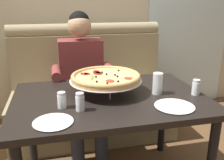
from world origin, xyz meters
TOP-DOWN VIEW (x-y plane):
  - booth_bench at (0.00, 0.91)m, footprint 1.62×0.78m
  - dining_table at (0.00, 0.00)m, footprint 1.29×0.88m
  - diner_main at (-0.11, 0.64)m, footprint 0.54×0.64m
  - pizza at (-0.01, 0.08)m, footprint 0.50×0.50m
  - shaker_oregano at (-0.22, -0.18)m, footprint 0.05×0.05m
  - shaker_parmesan at (0.58, -0.10)m, footprint 0.05×0.05m
  - shaker_pepper_flakes at (-0.32, -0.11)m, footprint 0.05×0.05m
  - plate_near_left at (0.34, -0.26)m, footprint 0.25×0.25m
  - plate_near_right at (-0.38, -0.30)m, footprint 0.22×0.22m
  - drinking_glass at (0.33, -0.03)m, footprint 0.07×0.07m
  - patio_chair at (1.18, 2.31)m, footprint 0.42×0.42m

SIDE VIEW (x-z plane):
  - booth_bench at x=0.00m, z-range -0.17..0.96m
  - patio_chair at x=1.18m, z-range 0.09..0.95m
  - dining_table at x=0.00m, z-range 0.28..1.02m
  - diner_main at x=-0.11m, z-range 0.07..1.35m
  - plate_near_left at x=0.34m, z-range 0.74..0.76m
  - plate_near_right at x=-0.38m, z-range 0.74..0.76m
  - shaker_pepper_flakes at x=-0.32m, z-range 0.73..0.83m
  - shaker_parmesan at x=0.58m, z-range 0.73..0.84m
  - shaker_oregano at x=-0.22m, z-range 0.73..0.84m
  - drinking_glass at x=0.33m, z-range 0.73..0.88m
  - pizza at x=-0.01m, z-range 0.78..0.92m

